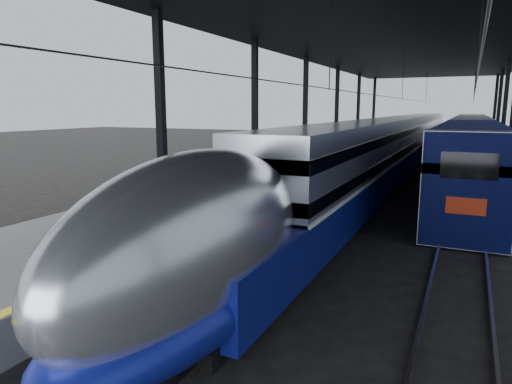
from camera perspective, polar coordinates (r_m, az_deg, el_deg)
The scene contains 8 objects.
ground at distance 14.75m, azimuth -4.59°, elevation -8.50°, with size 160.00×160.00×0.00m, color black.
platform at distance 34.04m, azimuth 6.97°, elevation 3.13°, with size 6.00×80.00×1.00m, color #4C4C4F.
yellow_strip at distance 33.22m, azimuth 11.59°, elevation 3.70°, with size 0.30×80.00×0.01m, color yellow.
rails at distance 32.54m, azimuth 20.46°, elevation 1.47°, with size 6.52×80.00×0.16m.
canopy at distance 32.79m, azimuth 16.77°, elevation 17.61°, with size 18.00×75.00×9.47m.
tgv_train at distance 35.71m, azimuth 17.07°, elevation 5.38°, with size 2.86×65.20×4.10m.
second_train at distance 43.68m, azimuth 25.20°, elevation 5.86°, with size 2.93×56.05×4.04m.
child at distance 13.15m, azimuth -20.52°, elevation -5.14°, with size 0.29×0.19×0.80m, color #4D2819.
Camera 1 is at (6.95, -12.11, 4.78)m, focal length 32.00 mm.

